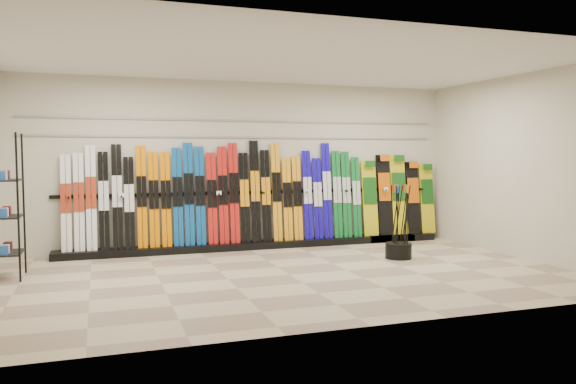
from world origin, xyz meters
name	(u,v)px	position (x,y,z in m)	size (l,w,h in m)	color
floor	(289,275)	(0.00, 0.00, 0.00)	(8.00, 8.00, 0.00)	gray
back_wall	(245,165)	(0.00, 2.50, 1.50)	(8.00, 8.00, 0.00)	beige
right_wall	(522,166)	(4.00, 0.00, 1.50)	(5.00, 5.00, 0.00)	beige
ceiling	(290,60)	(0.00, 0.00, 3.00)	(8.00, 8.00, 0.00)	silver
ski_rack_base	(261,245)	(0.22, 2.28, 0.06)	(8.00, 0.40, 0.12)	black
skis	(222,196)	(-0.46, 2.34, 0.95)	(5.37, 0.25, 1.82)	white
snowboards	(398,197)	(3.07, 2.35, 0.86)	(1.58, 0.24, 1.56)	gold
accessory_rack	(5,206)	(-3.75, 1.03, 1.00)	(0.40, 0.60, 1.99)	black
pole_bin	(398,251)	(2.09, 0.60, 0.12)	(0.43, 0.43, 0.25)	black
ski_poles	(401,221)	(2.11, 0.58, 0.61)	(0.32, 0.35, 1.18)	black
slatwall_rail_0	(245,137)	(0.00, 2.48, 2.00)	(7.60, 0.02, 0.03)	gray
slatwall_rail_1	(245,121)	(0.00, 2.48, 2.30)	(7.60, 0.02, 0.03)	gray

